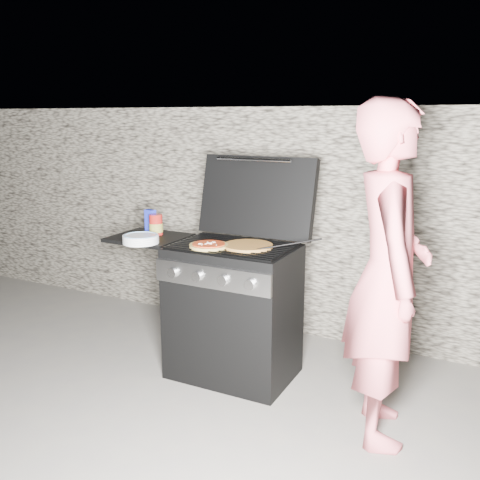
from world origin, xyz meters
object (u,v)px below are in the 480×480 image
at_px(gas_grill, 201,305).
at_px(person, 388,275).
at_px(pizza_topped, 209,245).
at_px(sauce_jar, 156,224).

relative_size(gas_grill, person, 0.74).
bearing_deg(person, pizza_topped, 65.36).
bearing_deg(gas_grill, person, -10.03).
xyz_separation_m(sauce_jar, person, (1.69, -0.29, -0.06)).
bearing_deg(sauce_jar, gas_grill, -9.07).
xyz_separation_m(pizza_topped, person, (1.15, -0.11, -0.01)).
xyz_separation_m(gas_grill, person, (1.29, -0.23, 0.46)).
relative_size(sauce_jar, person, 0.08).
height_order(pizza_topped, person, person).
distance_m(gas_grill, person, 1.39).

